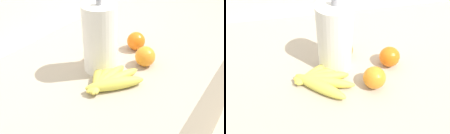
# 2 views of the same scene
# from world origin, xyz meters

# --- Properties ---
(counter) EXTENTS (1.62, 0.74, 0.89)m
(counter) POSITION_xyz_m (0.00, 0.00, 0.45)
(counter) COLOR #ADA08C
(counter) RESTS_ON ground
(wall_back) EXTENTS (2.02, 0.06, 1.30)m
(wall_back) POSITION_xyz_m (0.00, 0.40, 0.65)
(wall_back) COLOR silver
(wall_back) RESTS_ON ground
(banana_bunch) EXTENTS (0.22, 0.21, 0.04)m
(banana_bunch) POSITION_xyz_m (-0.31, -0.08, 0.91)
(banana_bunch) COLOR #DDD54C
(banana_bunch) RESTS_ON counter
(orange_right) EXTENTS (0.08, 0.08, 0.08)m
(orange_right) POSITION_xyz_m (-0.20, 0.04, 0.93)
(orange_right) COLOR orange
(orange_right) RESTS_ON counter
(orange_front) EXTENTS (0.08, 0.08, 0.08)m
(orange_front) POSITION_xyz_m (-0.04, -0.04, 0.93)
(orange_front) COLOR orange
(orange_front) RESTS_ON counter
(orange_center) EXTENTS (0.08, 0.08, 0.08)m
(orange_center) POSITION_xyz_m (-0.13, -0.13, 0.93)
(orange_center) COLOR orange
(orange_center) RESTS_ON counter
(paper_towel_roll) EXTENTS (0.12, 0.12, 0.28)m
(paper_towel_roll) POSITION_xyz_m (-0.24, 0.00, 1.02)
(paper_towel_roll) COLOR white
(paper_towel_roll) RESTS_ON counter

